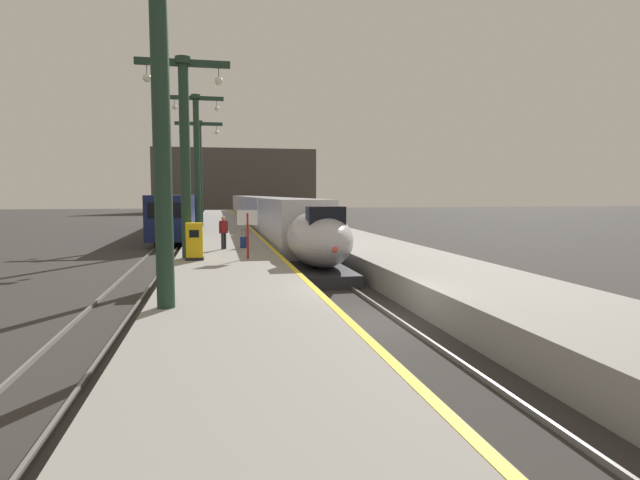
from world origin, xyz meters
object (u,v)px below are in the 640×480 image
object	(u,v)px
station_column_mid	(185,138)
passenger_near_edge	(224,230)
station_column_near	(160,84)
station_column_distant	(199,163)
departure_info_board	(248,224)
station_column_far	(197,151)
regional_train_adjacent	(181,211)
ticket_machine_yellow	(195,243)
rolling_suitcase	(244,242)
highspeed_train_main	(258,212)

from	to	relation	value
station_column_mid	passenger_near_edge	bearing A→B (deg)	64.69
station_column_near	station_column_mid	world-z (taller)	station_column_near
station_column_near	station_column_distant	bearing A→B (deg)	90.00
station_column_near	station_column_mid	size ratio (longest dim) A/B	1.04
station_column_distant	departure_info_board	xyz separation A→B (m)	(2.63, -23.17, -3.96)
station_column_far	passenger_near_edge	xyz separation A→B (m)	(1.65, -12.34, -4.98)
station_column_mid	station_column_far	size ratio (longest dim) A/B	0.87
regional_train_adjacent	station_column_near	xyz separation A→B (m)	(2.20, -42.08, 4.39)
regional_train_adjacent	station_column_far	distance (m)	16.91
station_column_distant	ticket_machine_yellow	xyz separation A→B (m)	(0.35, -23.18, -4.72)
station_column_far	station_column_distant	bearing A→B (deg)	90.00
station_column_mid	rolling_suitcase	xyz separation A→B (m)	(2.70, 3.90, -4.96)
station_column_distant	ticket_machine_yellow	bearing A→B (deg)	-89.14
station_column_near	station_column_distant	size ratio (longest dim) A/B	1.00
highspeed_train_main	departure_info_board	xyz separation A→B (m)	(-3.27, -33.97, 0.58)
regional_train_adjacent	departure_info_board	world-z (taller)	regional_train_adjacent
departure_info_board	regional_train_adjacent	bearing A→B (deg)	98.44
departure_info_board	ticket_machine_yellow	bearing A→B (deg)	-179.60
regional_train_adjacent	station_column_mid	xyz separation A→B (m)	(2.20, -31.86, 4.18)
station_column_distant	ticket_machine_yellow	distance (m)	23.66
regional_train_adjacent	departure_info_board	size ratio (longest dim) A/B	17.26
passenger_near_edge	ticket_machine_yellow	world-z (taller)	passenger_near_edge
regional_train_adjacent	station_column_distant	xyz separation A→B (m)	(2.20, -9.37, 4.39)
rolling_suitcase	highspeed_train_main	bearing A→B (deg)	83.79
regional_train_adjacent	rolling_suitcase	distance (m)	28.40
passenger_near_edge	station_column_distant	bearing A→B (deg)	94.96
passenger_near_edge	station_column_mid	bearing A→B (deg)	-115.31
ticket_machine_yellow	departure_info_board	bearing A→B (deg)	0.40
station_column_mid	departure_info_board	bearing A→B (deg)	-14.53
station_column_distant	passenger_near_edge	bearing A→B (deg)	-85.04
station_column_mid	station_column_near	bearing A→B (deg)	-90.00
regional_train_adjacent	rolling_suitcase	xyz separation A→B (m)	(4.90, -27.96, -0.77)
departure_info_board	station_column_distant	bearing A→B (deg)	96.47
ticket_machine_yellow	station_column_far	bearing A→B (deg)	91.21
station_column_near	ticket_machine_yellow	size ratio (longest dim) A/B	5.67
regional_train_adjacent	station_column_distant	distance (m)	10.58
station_column_mid	station_column_distant	size ratio (longest dim) A/B	0.96
station_column_far	ticket_machine_yellow	distance (m)	17.33
regional_train_adjacent	passenger_near_edge	world-z (taller)	regional_train_adjacent
highspeed_train_main	station_column_near	bearing A→B (deg)	-97.72
ticket_machine_yellow	departure_info_board	world-z (taller)	departure_info_board
station_column_mid	ticket_machine_yellow	bearing A→B (deg)	-63.33
station_column_distant	highspeed_train_main	bearing A→B (deg)	61.36
station_column_distant	rolling_suitcase	distance (m)	19.48
station_column_near	ticket_machine_yellow	distance (m)	10.64
highspeed_train_main	station_column_mid	world-z (taller)	station_column_mid
station_column_near	rolling_suitcase	size ratio (longest dim) A/B	9.24
highspeed_train_main	departure_info_board	distance (m)	34.13
station_column_near	departure_info_board	distance (m)	10.66
station_column_near	highspeed_train_main	bearing A→B (deg)	82.28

